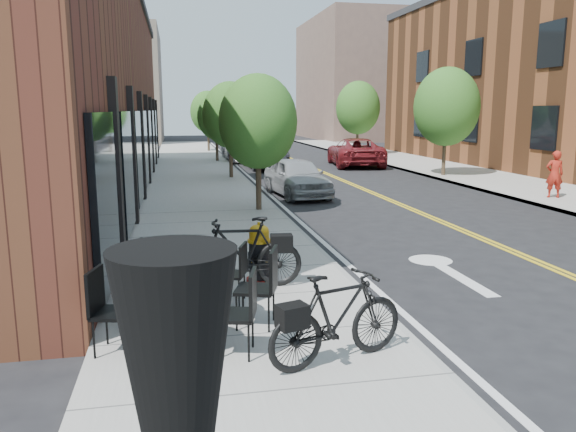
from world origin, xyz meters
TOP-DOWN VIEW (x-y plane):
  - ground at (0.00, 0.00)m, footprint 120.00×120.00m
  - sidewalk_near at (-2.00, 10.00)m, footprint 4.00×70.00m
  - sidewalk_far at (10.00, 10.00)m, footprint 4.00×70.00m
  - building_near at (-6.50, 14.00)m, footprint 5.00×28.00m
  - bg_building_left at (-8.00, 48.00)m, footprint 8.00×14.00m
  - bg_building_right at (16.00, 50.00)m, footprint 10.00×16.00m
  - tree_near_a at (-0.60, 9.00)m, footprint 2.20×2.20m
  - tree_near_b at (-0.60, 17.00)m, footprint 2.30×2.30m
  - tree_near_c at (-0.60, 25.00)m, footprint 2.10×2.10m
  - tree_near_d at (-0.60, 33.00)m, footprint 2.40×2.40m
  - tree_far_b at (8.60, 16.00)m, footprint 2.80×2.80m
  - tree_far_c at (8.60, 28.00)m, footprint 2.80×2.80m
  - fire_hydrant at (-1.59, 2.17)m, footprint 0.47×0.47m
  - bicycle_left at (-1.91, 1.93)m, footprint 1.96×0.70m
  - bicycle_right at (-1.18, -0.99)m, footprint 1.83×1.01m
  - bistro_set_a at (-2.97, -0.38)m, footprint 1.91×0.98m
  - bistro_set_b at (-2.61, 0.51)m, footprint 1.99×1.08m
  - bistro_set_c at (-2.74, 1.48)m, footprint 1.69×0.95m
  - parked_car_a at (1.18, 12.05)m, footprint 1.98×4.06m
  - parked_car_b at (1.50, 21.49)m, footprint 1.85×4.78m
  - parked_car_c at (0.96, 26.14)m, footprint 2.28×5.24m
  - parked_car_far at (6.44, 21.78)m, footprint 3.15×5.60m
  - pedestrian at (9.12, 9.32)m, footprint 0.64×0.52m

SIDE VIEW (x-z plane):
  - ground at x=0.00m, z-range 0.00..0.00m
  - sidewalk_near at x=-2.00m, z-range 0.00..0.12m
  - sidewalk_far at x=10.00m, z-range 0.00..0.12m
  - bistro_set_c at x=-2.74m, z-range 0.12..1.02m
  - fire_hydrant at x=-1.59m, z-range 0.09..1.10m
  - bistro_set_a at x=-2.97m, z-range 0.12..1.13m
  - bistro_set_b at x=-2.61m, z-range 0.12..1.17m
  - bicycle_right at x=-1.18m, z-range 0.12..1.18m
  - parked_car_a at x=1.18m, z-range 0.00..1.33m
  - bicycle_left at x=-1.91m, z-range 0.12..1.27m
  - parked_car_far at x=6.44m, z-range 0.00..1.48m
  - parked_car_c at x=0.96m, z-range 0.00..1.50m
  - parked_car_b at x=1.50m, z-range 0.00..1.55m
  - pedestrian at x=9.12m, z-range 0.12..1.64m
  - tree_near_c at x=-0.60m, z-range 0.69..4.37m
  - tree_near_a at x=-0.60m, z-range 0.70..4.51m
  - tree_near_b at x=-0.60m, z-range 0.72..4.70m
  - tree_near_d at x=-0.60m, z-range 0.73..4.85m
  - tree_far_b at x=8.60m, z-range 0.75..5.37m
  - tree_far_c at x=8.60m, z-range 0.75..5.37m
  - building_near at x=-6.50m, z-range 0.00..7.00m
  - bg_building_left at x=-8.00m, z-range 0.00..10.00m
  - bg_building_right at x=16.00m, z-range 0.00..12.00m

